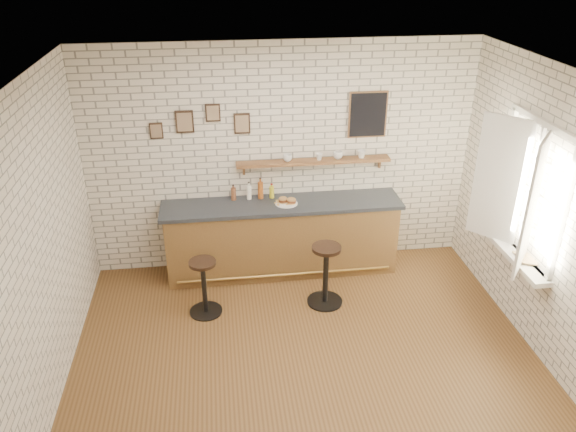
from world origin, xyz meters
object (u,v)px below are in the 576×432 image
at_px(sandwich_plate, 286,203).
at_px(bar_stool_left, 204,285).
at_px(bar_stool_right, 326,273).
at_px(book_upper, 520,257).
at_px(bitters_bottle_amber, 261,190).
at_px(ciabatta_sandwich, 287,200).
at_px(shelf_cup_a, 288,158).
at_px(bitters_bottle_brown, 234,194).
at_px(book_lower, 519,257).
at_px(condiment_bottle_yellow, 272,192).
at_px(shelf_cup_d, 362,154).
at_px(bar_counter, 282,237).
at_px(shelf_cup_c, 338,155).
at_px(bitters_bottle_white, 249,192).
at_px(shelf_cup_b, 319,157).

xyz_separation_m(sandwich_plate, bar_stool_left, (-1.09, -0.80, -0.63)).
height_order(bar_stool_right, book_upper, book_upper).
bearing_deg(bitters_bottle_amber, ciabatta_sandwich, -33.27).
relative_size(bitters_bottle_amber, shelf_cup_a, 2.54).
distance_m(bitters_bottle_brown, shelf_cup_a, 0.84).
xyz_separation_m(book_lower, book_upper, (0.00, -0.03, 0.02)).
height_order(bar_stool_right, book_lower, book_lower).
bearing_deg(condiment_bottle_yellow, shelf_cup_a, 5.74).
xyz_separation_m(bar_stool_right, shelf_cup_a, (-0.33, 1.02, 1.12)).
xyz_separation_m(bar_stool_left, shelf_cup_d, (2.10, 1.03, 1.17)).
bearing_deg(ciabatta_sandwich, bar_counter, 153.94).
height_order(ciabatta_sandwich, condiment_bottle_yellow, condiment_bottle_yellow).
distance_m(bar_stool_left, shelf_cup_c, 2.37).
height_order(shelf_cup_d, book_upper, shelf_cup_d).
relative_size(ciabatta_sandwich, bitters_bottle_white, 1.03).
height_order(bar_stool_right, shelf_cup_d, shelf_cup_d).
relative_size(bitters_bottle_white, shelf_cup_d, 2.21).
height_order(sandwich_plate, bar_stool_left, sandwich_plate).
relative_size(sandwich_plate, shelf_cup_a, 2.46).
xyz_separation_m(bitters_bottle_white, condiment_bottle_yellow, (0.30, 0.00, -0.01)).
relative_size(bitters_bottle_brown, bar_stool_left, 0.30).
xyz_separation_m(shelf_cup_a, book_upper, (2.32, -1.80, -0.58)).
relative_size(condiment_bottle_yellow, shelf_cup_b, 2.13).
distance_m(bitters_bottle_brown, shelf_cup_b, 1.21).
distance_m(bitters_bottle_white, bar_stool_right, 1.47).
xyz_separation_m(bar_stool_left, book_lower, (3.45, -0.74, 0.56)).
xyz_separation_m(bitters_bottle_amber, book_upper, (2.68, -1.78, -0.17)).
distance_m(ciabatta_sandwich, shelf_cup_b, 0.70).
xyz_separation_m(shelf_cup_a, shelf_cup_b, (0.41, 0.00, -0.00)).
relative_size(ciabatta_sandwich, bar_stool_left, 0.34).
height_order(shelf_cup_b, shelf_cup_c, shelf_cup_c).
bearing_deg(bitters_bottle_white, sandwich_plate, -24.59).
bearing_deg(bar_stool_left, sandwich_plate, 36.17).
distance_m(ciabatta_sandwich, shelf_cup_a, 0.54).
height_order(bar_counter, shelf_cup_c, shelf_cup_c).
height_order(condiment_bottle_yellow, book_lower, condiment_bottle_yellow).
height_order(shelf_cup_c, book_upper, shelf_cup_c).
xyz_separation_m(bitters_bottle_brown, shelf_cup_c, (1.37, 0.02, 0.45)).
bearing_deg(bitters_bottle_brown, bar_counter, -16.44).
bearing_deg(shelf_cup_a, shelf_cup_b, -8.24).
distance_m(bar_stool_right, shelf_cup_a, 1.55).
xyz_separation_m(sandwich_plate, book_lower, (2.37, -1.54, -0.08)).
distance_m(bar_counter, bitters_bottle_amber, 0.70).
height_order(ciabatta_sandwich, shelf_cup_b, shelf_cup_b).
bearing_deg(book_upper, condiment_bottle_yellow, 172.87).
relative_size(sandwich_plate, shelf_cup_c, 2.24).
xyz_separation_m(bar_counter, shelf_cup_b, (0.51, 0.20, 1.04)).
bearing_deg(bar_stool_right, shelf_cup_c, 72.37).
relative_size(sandwich_plate, bitters_bottle_white, 1.18).
relative_size(bitters_bottle_brown, shelf_cup_c, 1.70).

